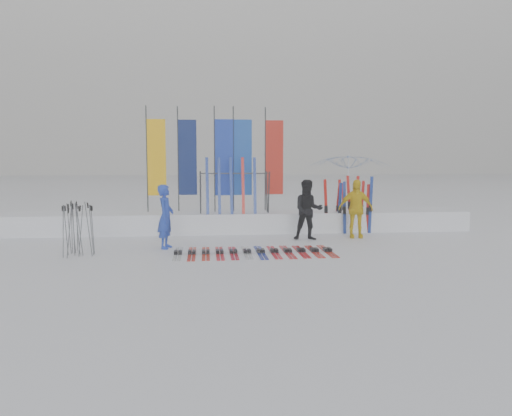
{
  "coord_description": "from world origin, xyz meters",
  "views": [
    {
      "loc": [
        -1.05,
        -10.56,
        2.2
      ],
      "look_at": [
        0.2,
        1.6,
        1.0
      ],
      "focal_mm": 35.0,
      "sensor_mm": 36.0,
      "label": 1
    }
  ],
  "objects": [
    {
      "name": "ski_rack",
      "position": [
        -0.18,
        4.2,
        1.38
      ],
      "size": [
        2.04,
        0.8,
        1.23
      ],
      "color": "#383A3F",
      "rests_on": "ground"
    },
    {
      "name": "tent_canopy",
      "position": [
        3.93,
        6.32,
        1.22
      ],
      "size": [
        2.88,
        2.92,
        2.44
      ],
      "primitive_type": "imported",
      "rotation": [
        0.0,
        0.0,
        0.08
      ],
      "color": "white",
      "rests_on": "ground"
    },
    {
      "name": "feather_flags",
      "position": [
        -0.69,
        4.82,
        2.24
      ],
      "size": [
        4.2,
        0.31,
        3.2
      ],
      "color": "#383A3F",
      "rests_on": "ground"
    },
    {
      "name": "pole_cluster",
      "position": [
        -3.99,
        1.13,
        0.6
      ],
      "size": [
        0.67,
        0.85,
        1.25
      ],
      "color": "#595B60",
      "rests_on": "ground"
    },
    {
      "name": "ski_row",
      "position": [
        0.07,
        0.95,
        0.04
      ],
      "size": [
        3.71,
        1.7,
        0.07
      ],
      "color": "#B0B2B7",
      "rests_on": "ground"
    },
    {
      "name": "person_black",
      "position": [
        1.74,
        2.71,
        0.82
      ],
      "size": [
        0.86,
        0.7,
        1.65
      ],
      "primitive_type": "imported",
      "rotation": [
        0.0,
        0.0,
        -0.1
      ],
      "color": "black",
      "rests_on": "ground"
    },
    {
      "name": "ground",
      "position": [
        0.0,
        0.0,
        0.0
      ],
      "size": [
        120.0,
        120.0,
        0.0
      ],
      "primitive_type": "plane",
      "color": "white",
      "rests_on": "ground"
    },
    {
      "name": "person_yellow",
      "position": [
        3.15,
        2.97,
        0.82
      ],
      "size": [
        1.0,
        0.52,
        1.63
      ],
      "primitive_type": "imported",
      "rotation": [
        0.0,
        0.0,
        -0.13
      ],
      "color": "yellow",
      "rests_on": "ground"
    },
    {
      "name": "upright_skis",
      "position": [
        3.29,
        4.11,
        0.79
      ],
      "size": [
        1.4,
        1.08,
        1.7
      ],
      "color": "red",
      "rests_on": "ground"
    },
    {
      "name": "person_blue",
      "position": [
        -2.02,
        1.8,
        0.79
      ],
      "size": [
        0.48,
        0.63,
        1.58
      ],
      "primitive_type": "imported",
      "rotation": [
        0.0,
        0.0,
        1.39
      ],
      "color": "#203EBE",
      "rests_on": "ground"
    },
    {
      "name": "snow_bank",
      "position": [
        0.0,
        4.6,
        0.3
      ],
      "size": [
        14.0,
        1.6,
        0.6
      ],
      "primitive_type": "cube",
      "color": "white",
      "rests_on": "ground"
    }
  ]
}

